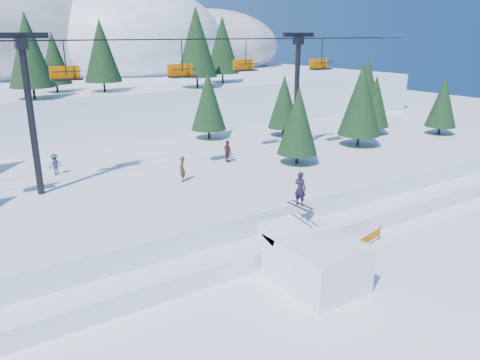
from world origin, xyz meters
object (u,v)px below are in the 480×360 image
jump_kicker (315,259)px  chairlift (169,82)px  banner_near (369,238)px  banner_far (350,223)px

jump_kicker → chairlift: chairlift is taller
banner_near → banner_far: 2.55m
chairlift → banner_far: chairlift is taller
chairlift → banner_far: size_ratio=17.59×
jump_kicker → banner_far: 7.82m
chairlift → banner_near: size_ratio=16.54×
banner_near → banner_far: size_ratio=1.06×
chairlift → banner_far: bearing=-58.4°
chairlift → banner_far: (7.28, -11.85, -8.78)m
jump_kicker → chairlift: (-0.53, 15.70, 7.94)m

